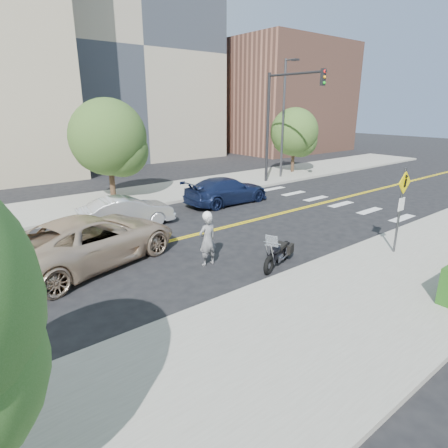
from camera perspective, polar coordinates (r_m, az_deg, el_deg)
ground_plane at (r=15.64m, az=-4.22°, el=-1.60°), size 120.00×120.00×0.00m
sidewalk_near at (r=10.80m, az=19.50°, el=-11.38°), size 60.00×5.00×0.15m
sidewalk_far at (r=21.98m, az=-15.42°, el=3.66°), size 60.00×5.00×0.15m
building_mid at (r=41.84m, az=-16.90°, el=23.58°), size 18.00×14.00×20.00m
building_right at (r=47.07m, az=8.58°, el=18.45°), size 14.00×12.00×12.00m
lamp_post at (r=27.63m, az=8.98°, el=15.35°), size 0.16×0.16×8.00m
traffic_light at (r=25.19m, az=8.30°, el=16.37°), size 0.28×4.50×7.00m
pedestrian_sign at (r=14.18m, az=25.39°, el=2.98°), size 0.78×0.08×3.00m
motorcyclist at (r=12.37m, az=-2.53°, el=-2.25°), size 0.65×0.43×1.87m
motorcycle at (r=12.55m, az=8.24°, el=-3.62°), size 2.14×1.35×1.25m
suv at (r=13.28m, az=-19.57°, el=-2.30°), size 6.55×4.28×1.68m
parked_car_silver at (r=16.97m, az=-14.60°, el=1.80°), size 4.21×1.86×1.34m
parked_car_blue at (r=20.45m, az=0.42°, el=5.13°), size 4.94×2.01×1.43m
tree_far_a at (r=21.38m, az=-17.25°, el=12.50°), size 4.07×4.07×5.56m
tree_far_b at (r=30.03m, az=10.66°, el=13.62°), size 3.64×3.64×5.03m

